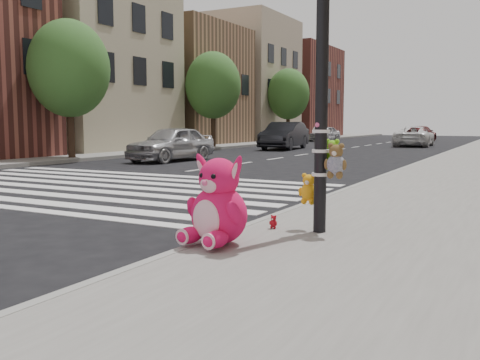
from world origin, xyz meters
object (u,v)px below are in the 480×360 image
Objects in this scene: pink_bunny at (217,207)px; car_white_near at (414,136)px; red_teddy at (274,222)px; signal_pole at (323,108)px; car_silver_far at (172,143)px; car_dark_far at (284,136)px.

pink_bunny is 30.49m from car_white_near.
red_teddy is at bearing 93.66° from car_white_near.
signal_pole is at bearing 16.49° from red_teddy.
car_silver_far is at bearing 137.99° from red_teddy.
car_white_near is (-3.48, 29.17, 0.41)m from red_teddy.
signal_pole is 0.87× the size of car_white_near.
car_white_near is (6.10, 18.08, -0.06)m from car_silver_far.
pink_bunny is 1.21m from red_teddy.
pink_bunny is 0.23× the size of car_dark_far.
red_teddy is (-0.63, -0.10, -1.50)m from signal_pole.
red_teddy is (0.19, 1.15, -0.35)m from pink_bunny.
car_white_near is at bearing 104.59° from pink_bunny.
red_teddy is 0.04× the size of car_dark_far.
car_dark_far is at bearing 48.44° from car_white_near.
signal_pole is at bearing 65.03° from pink_bunny.
red_teddy is at bearing -45.18° from car_silver_far.
car_dark_far is at bearing 92.76° from car_silver_far.
car_silver_far reaches higher than car_white_near.
car_silver_far is 0.87× the size of car_dark_far.
car_dark_far is at bearing 114.72° from signal_pole.
pink_bunny is 0.23× the size of car_white_near.
signal_pole reaches higher than pink_bunny.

